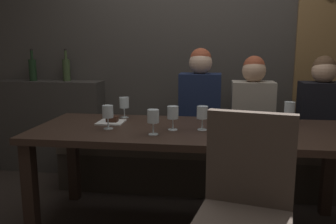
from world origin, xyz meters
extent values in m
cube|color=#423D38|center=(0.00, 1.22, 1.50)|extent=(6.00, 0.12, 3.00)
cube|color=#38342F|center=(-1.55, 1.04, 0.47)|extent=(1.10, 0.28, 0.95)
cube|color=black|center=(-1.03, -0.35, 0.35)|extent=(0.08, 0.08, 0.69)
cube|color=black|center=(-1.03, 0.35, 0.35)|extent=(0.08, 0.08, 0.69)
cube|color=black|center=(1.03, 0.35, 0.35)|extent=(0.08, 0.08, 0.69)
cube|color=#302119|center=(0.00, 0.00, 0.72)|extent=(2.20, 0.84, 0.04)
cube|color=#312A23|center=(0.00, 0.70, 0.17)|extent=(2.50, 0.40, 0.35)
cube|color=#473D33|center=(0.00, 0.70, 0.40)|extent=(2.50, 0.44, 0.10)
cube|color=brown|center=(0.34, -0.61, 0.74)|extent=(0.44, 0.15, 0.48)
cube|color=#192342|center=(0.02, 0.70, 0.76)|extent=(0.36, 0.24, 0.62)
sphere|color=#DBB293|center=(0.02, 0.70, 1.16)|extent=(0.20, 0.20, 0.20)
sphere|color=brown|center=(0.02, 0.71, 1.19)|extent=(0.18, 0.18, 0.18)
cube|color=#9E9384|center=(0.47, 0.69, 0.73)|extent=(0.36, 0.24, 0.55)
sphere|color=tan|center=(0.47, 0.69, 1.10)|extent=(0.20, 0.20, 0.20)
sphere|color=brown|center=(0.47, 0.70, 1.13)|extent=(0.18, 0.18, 0.18)
cube|color=black|center=(1.05, 0.70, 0.73)|extent=(0.36, 0.24, 0.56)
sphere|color=tan|center=(1.05, 0.70, 1.10)|extent=(0.20, 0.20, 0.20)
sphere|color=brown|center=(1.05, 0.71, 1.13)|extent=(0.18, 0.18, 0.18)
cylinder|color=black|center=(-1.72, 1.03, 1.06)|extent=(0.08, 0.08, 0.22)
cylinder|color=black|center=(-1.72, 1.03, 1.21)|extent=(0.03, 0.03, 0.09)
cylinder|color=black|center=(-1.72, 1.03, 1.27)|extent=(0.03, 0.03, 0.02)
cylinder|color=#384728|center=(-1.37, 1.06, 1.06)|extent=(0.08, 0.08, 0.22)
cylinder|color=#384728|center=(-1.37, 1.06, 1.21)|extent=(0.03, 0.03, 0.09)
cylinder|color=black|center=(-1.37, 1.06, 1.27)|extent=(0.03, 0.03, 0.02)
cylinder|color=silver|center=(-0.23, -0.20, 0.74)|extent=(0.06, 0.06, 0.00)
cylinder|color=silver|center=(-0.23, -0.20, 0.78)|extent=(0.01, 0.01, 0.07)
cylinder|color=silver|center=(-0.23, -0.20, 0.86)|extent=(0.08, 0.08, 0.08)
cylinder|color=maroon|center=(-0.23, -0.20, 0.83)|extent=(0.07, 0.07, 0.02)
cylinder|color=silver|center=(-0.56, 0.30, 0.74)|extent=(0.06, 0.06, 0.00)
cylinder|color=silver|center=(-0.56, 0.30, 0.78)|extent=(0.01, 0.01, 0.07)
cylinder|color=silver|center=(-0.56, 0.30, 0.86)|extent=(0.08, 0.08, 0.08)
cylinder|color=silver|center=(0.69, 0.24, 0.74)|extent=(0.06, 0.06, 0.00)
cylinder|color=silver|center=(0.69, 0.24, 0.78)|extent=(0.01, 0.01, 0.07)
cylinder|color=silver|center=(0.69, 0.24, 0.86)|extent=(0.08, 0.08, 0.08)
cylinder|color=silver|center=(-0.13, -0.06, 0.74)|extent=(0.06, 0.06, 0.00)
cylinder|color=silver|center=(-0.13, -0.06, 0.78)|extent=(0.01, 0.01, 0.07)
cylinder|color=silver|center=(-0.13, -0.06, 0.86)|extent=(0.08, 0.08, 0.08)
cylinder|color=gold|center=(-0.13, -0.06, 0.84)|extent=(0.07, 0.07, 0.05)
cylinder|color=silver|center=(-0.57, -0.09, 0.74)|extent=(0.06, 0.06, 0.00)
cylinder|color=silver|center=(-0.57, -0.09, 0.78)|extent=(0.01, 0.01, 0.07)
cylinder|color=silver|center=(-0.57, -0.09, 0.86)|extent=(0.08, 0.08, 0.08)
cylinder|color=maroon|center=(-0.57, -0.09, 0.83)|extent=(0.07, 0.07, 0.02)
cylinder|color=silver|center=(0.07, -0.03, 0.74)|extent=(0.06, 0.06, 0.00)
cylinder|color=silver|center=(0.07, -0.03, 0.78)|extent=(0.01, 0.01, 0.07)
cylinder|color=silver|center=(0.07, -0.03, 0.86)|extent=(0.08, 0.08, 0.08)
cube|color=white|center=(-0.61, 0.10, 0.74)|extent=(0.19, 0.19, 0.01)
cube|color=#381E14|center=(-0.60, 0.10, 0.77)|extent=(0.08, 0.06, 0.04)
camera|label=1|loc=(0.16, -2.34, 1.30)|focal=37.09mm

